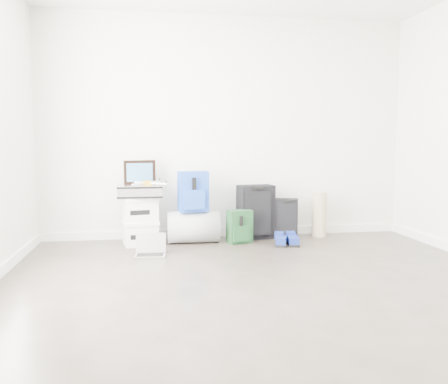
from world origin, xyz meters
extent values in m
plane|color=#322B24|center=(0.00, 0.00, 0.00)|extent=(5.00, 5.00, 0.00)
cube|color=silver|center=(0.00, 2.50, 1.35)|extent=(4.50, 0.02, 2.70)
cube|color=white|center=(0.00, 2.49, 0.05)|extent=(4.50, 0.02, 0.10)
cube|color=silver|center=(-1.05, 2.14, 0.12)|extent=(0.42, 0.36, 0.24)
cube|color=silver|center=(-1.05, 2.14, 0.26)|extent=(0.44, 0.38, 0.04)
cube|color=silver|center=(-1.05, 2.14, 0.39)|extent=(0.42, 0.36, 0.24)
cube|color=silver|center=(-1.05, 2.14, 0.53)|extent=(0.44, 0.38, 0.04)
cube|color=#B2B2B7|center=(-1.05, 2.14, 0.62)|extent=(0.49, 0.37, 0.14)
cube|color=black|center=(-1.05, 2.24, 0.83)|extent=(0.36, 0.12, 0.28)
cube|color=#256596|center=(-1.05, 2.22, 0.83)|extent=(0.29, 0.09, 0.21)
cube|color=gold|center=(-0.97, 2.12, 0.72)|extent=(0.11, 0.11, 0.05)
cube|color=white|center=(-0.90, 2.23, 0.72)|extent=(0.17, 0.23, 0.02)
cube|color=white|center=(-1.08, 2.20, 0.72)|extent=(0.23, 0.17, 0.02)
cube|color=white|center=(-1.05, 2.01, 0.72)|extent=(0.17, 0.23, 0.02)
cube|color=white|center=(-0.86, 2.04, 0.72)|extent=(0.23, 0.17, 0.02)
cylinder|color=gray|center=(-0.45, 2.17, 0.19)|extent=(0.60, 0.38, 0.37)
cube|color=#1B34B5|center=(-0.45, 2.15, 0.61)|extent=(0.36, 0.25, 0.47)
cube|color=#1B34B5|center=(-0.45, 2.04, 0.53)|extent=(0.25, 0.10, 0.22)
cube|color=black|center=(0.33, 2.29, 0.33)|extent=(0.45, 0.30, 0.65)
cube|color=black|center=(0.33, 2.15, 0.33)|extent=(0.32, 0.08, 0.52)
cube|color=black|center=(0.33, 2.16, 0.63)|extent=(0.13, 0.04, 0.03)
cube|color=#133617|center=(0.09, 2.07, 0.19)|extent=(0.31, 0.23, 0.38)
cube|color=#133617|center=(0.09, 1.98, 0.13)|extent=(0.21, 0.10, 0.18)
cube|color=black|center=(0.69, 2.25, 0.24)|extent=(0.35, 0.26, 0.49)
cube|color=black|center=(0.69, 2.15, 0.24)|extent=(0.23, 0.10, 0.39)
cube|color=black|center=(0.69, 2.16, 0.47)|extent=(0.11, 0.05, 0.02)
cube|color=black|center=(0.54, 1.87, 0.01)|extent=(0.21, 0.33, 0.03)
cube|color=#1B2CA5|center=(0.54, 1.87, 0.07)|extent=(0.20, 0.31, 0.07)
cube|color=black|center=(0.67, 1.87, 0.01)|extent=(0.16, 0.32, 0.03)
cube|color=#1B2CA5|center=(0.67, 1.87, 0.07)|extent=(0.16, 0.31, 0.07)
cylinder|color=tan|center=(1.14, 2.29, 0.28)|extent=(0.18, 0.18, 0.55)
cube|color=#B6B5BA|center=(-0.95, 1.56, 0.01)|extent=(0.33, 0.24, 0.01)
cube|color=black|center=(-0.95, 1.56, 0.02)|extent=(0.28, 0.17, 0.00)
cube|color=black|center=(-0.94, 1.67, 0.12)|extent=(0.31, 0.04, 0.21)
camera|label=1|loc=(-0.94, -3.30, 1.17)|focal=38.00mm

